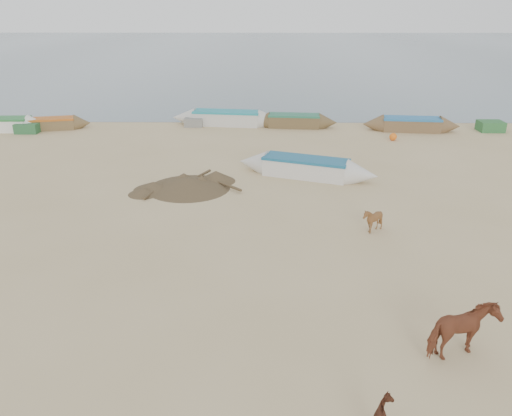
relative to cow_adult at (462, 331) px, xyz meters
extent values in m
plane|color=tan|center=(-4.72, 2.50, -0.68)|extent=(140.00, 140.00, 0.00)
plane|color=slate|center=(-4.72, 84.50, -0.67)|extent=(160.00, 160.00, 0.00)
imported|color=brown|center=(0.00, 0.00, 0.00)|extent=(1.77, 1.32, 1.36)
imported|color=brown|center=(-0.61, 6.76, -0.22)|extent=(0.86, 0.77, 0.93)
cone|color=brown|center=(-7.74, 11.25, -0.45)|extent=(4.83, 4.83, 0.47)
cube|color=#295D34|center=(-19.29, 21.49, -0.38)|extent=(1.40, 1.20, 0.60)
sphere|color=orange|center=(3.27, 19.74, -0.46)|extent=(0.44, 0.44, 0.44)
cube|color=slate|center=(-9.05, 23.44, -0.40)|extent=(1.20, 1.10, 0.56)
cube|color=#2E6634|center=(10.05, 22.19, -0.36)|extent=(1.50, 1.20, 0.64)
camera|label=1|loc=(-4.53, -9.37, 6.79)|focal=35.00mm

